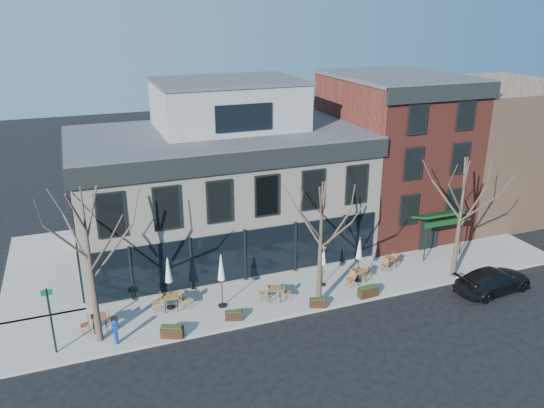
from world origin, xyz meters
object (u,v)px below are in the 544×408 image
object	(u,v)px
parked_sedan	(493,280)
call_box	(115,331)
cafe_set_0	(99,321)
umbrella_0	(168,272)

from	to	relation	value
parked_sedan	call_box	size ratio (longest dim) A/B	3.62
call_box	cafe_set_0	bearing A→B (deg)	113.88
call_box	cafe_set_0	distance (m)	1.66
call_box	umbrella_0	world-z (taller)	umbrella_0
parked_sedan	umbrella_0	xyz separation A→B (m)	(-17.77, 4.56, 1.59)
call_box	parked_sedan	bearing A→B (deg)	-6.04
cafe_set_0	parked_sedan	bearing A→B (deg)	-9.78
parked_sedan	cafe_set_0	size ratio (longest dim) A/B	2.61
cafe_set_0	umbrella_0	distance (m)	4.17
parked_sedan	cafe_set_0	world-z (taller)	parked_sedan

